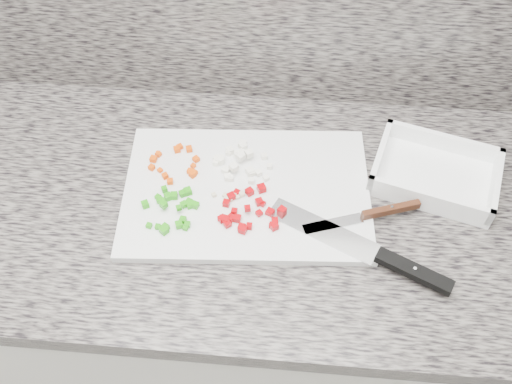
{
  "coord_description": "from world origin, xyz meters",
  "views": [
    {
      "loc": [
        0.15,
        0.78,
        1.79
      ],
      "look_at": [
        0.1,
        1.43,
        0.94
      ],
      "focal_mm": 40.0,
      "sensor_mm": 36.0,
      "label": 1
    }
  ],
  "objects": [
    {
      "name": "red_pepper_pile",
      "position": [
        0.09,
        1.39,
        0.92
      ],
      "size": [
        0.13,
        0.12,
        0.02
      ],
      "color": "#A50208",
      "rests_on": "cutting_board"
    },
    {
      "name": "chef_knife",
      "position": [
        0.33,
        1.32,
        0.92
      ],
      "size": [
        0.33,
        0.19,
        0.02
      ],
      "rotation": [
        0.0,
        0.0,
        -0.45
      ],
      "color": "silver",
      "rests_on": "cutting_board"
    },
    {
      "name": "garlic_pile",
      "position": [
        0.05,
        1.43,
        0.92
      ],
      "size": [
        0.07,
        0.03,
        0.01
      ],
      "color": "beige",
      "rests_on": "cutting_board"
    },
    {
      "name": "onion_pile",
      "position": [
        0.05,
        1.51,
        0.92
      ],
      "size": [
        0.12,
        0.11,
        0.02
      ],
      "color": "white",
      "rests_on": "cutting_board"
    },
    {
      "name": "countertop",
      "position": [
        0.0,
        1.44,
        0.88
      ],
      "size": [
        3.96,
        0.64,
        0.04
      ],
      "primitive_type": "cube",
      "color": "#68625B",
      "rests_on": "cabinet"
    },
    {
      "name": "carrot_pile",
      "position": [
        -0.07,
        1.5,
        0.92
      ],
      "size": [
        0.1,
        0.11,
        0.01
      ],
      "color": "#E44804",
      "rests_on": "cutting_board"
    },
    {
      "name": "cutting_board",
      "position": [
        0.08,
        1.45,
        0.91
      ],
      "size": [
        0.5,
        0.35,
        0.02
      ],
      "primitive_type": "cube",
      "rotation": [
        0.0,
        0.0,
        0.07
      ],
      "color": "white",
      "rests_on": "countertop"
    },
    {
      "name": "paring_knife",
      "position": [
        0.32,
        1.41,
        0.92
      ],
      "size": [
        0.22,
        0.09,
        0.02
      ],
      "rotation": [
        0.0,
        0.0,
        0.33
      ],
      "color": "silver",
      "rests_on": "cutting_board"
    },
    {
      "name": "green_pepper_pile",
      "position": [
        -0.06,
        1.39,
        0.92
      ],
      "size": [
        0.11,
        0.11,
        0.02
      ],
      "color": "#23950D",
      "rests_on": "cutting_board"
    },
    {
      "name": "cabinet",
      "position": [
        0.0,
        1.44,
        0.43
      ],
      "size": [
        3.92,
        0.62,
        0.86
      ],
      "primitive_type": "cube",
      "color": "white",
      "rests_on": "ground"
    },
    {
      "name": "tray",
      "position": [
        0.45,
        1.52,
        0.92
      ],
      "size": [
        0.28,
        0.23,
        0.05
      ],
      "rotation": [
        0.0,
        0.0,
        -0.27
      ],
      "color": "white",
      "rests_on": "countertop"
    }
  ]
}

